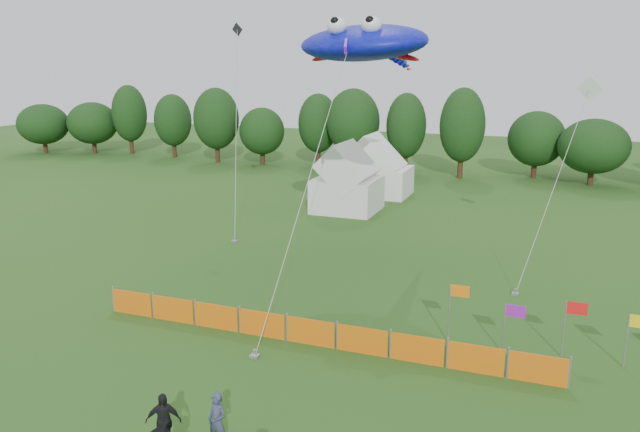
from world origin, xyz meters
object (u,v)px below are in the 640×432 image
(spectator_a, at_px, (217,421))
(spectator_d, at_px, (163,421))
(tent_right, at_px, (377,172))
(barrier_fence, at_px, (310,332))
(tent_left, at_px, (347,184))
(stingray_kite, at_px, (367,44))

(spectator_a, xyz_separation_m, spectator_d, (-1.34, -0.54, 0.00))
(tent_right, bearing_deg, barrier_fence, -79.03)
(tent_right, bearing_deg, tent_left, -94.10)
(spectator_a, bearing_deg, barrier_fence, 106.92)
(barrier_fence, distance_m, stingray_kite, 14.89)
(tent_left, xyz_separation_m, barrier_fence, (5.70, -21.08, -1.45))
(tent_right, distance_m, spectator_d, 34.81)
(tent_right, bearing_deg, spectator_a, -81.10)
(spectator_a, bearing_deg, tent_left, 118.03)
(spectator_d, xyz_separation_m, stingray_kite, (0.09, 17.79, 10.30))
(spectator_d, bearing_deg, barrier_fence, 55.12)
(stingray_kite, bearing_deg, tent_right, 103.65)
(tent_left, xyz_separation_m, spectator_a, (5.76, -27.95, -1.13))
(tent_right, bearing_deg, spectator_d, -83.42)
(barrier_fence, bearing_deg, tent_right, 100.97)
(tent_left, xyz_separation_m, tent_right, (0.44, 6.07, -0.11))
(spectator_a, bearing_deg, tent_right, 115.28)
(barrier_fence, relative_size, stingray_kite, 0.87)
(barrier_fence, xyz_separation_m, spectator_a, (0.06, -6.87, 0.32))
(spectator_a, height_order, stingray_kite, stingray_kite)
(tent_right, relative_size, stingray_kite, 0.25)
(stingray_kite, bearing_deg, tent_left, 112.85)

